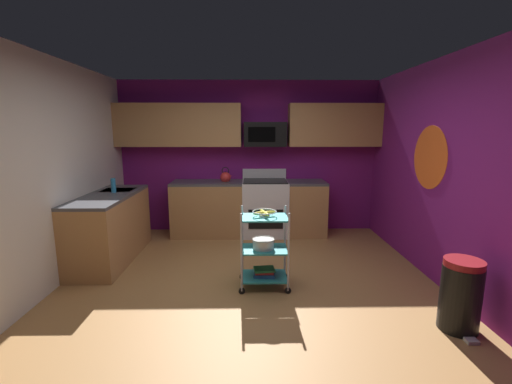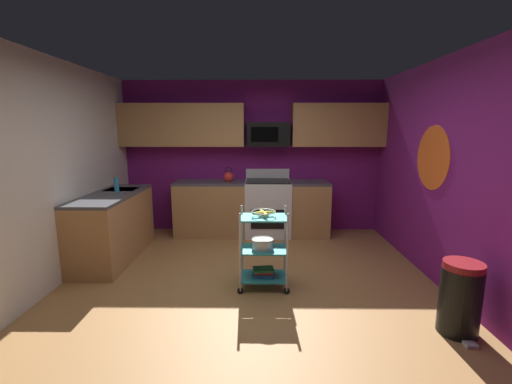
{
  "view_description": "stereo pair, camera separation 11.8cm",
  "coord_description": "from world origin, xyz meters",
  "px_view_note": "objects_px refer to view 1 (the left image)",
  "views": [
    {
      "loc": [
        0.01,
        -3.59,
        1.8
      ],
      "look_at": [
        0.09,
        0.43,
        1.05
      ],
      "focal_mm": 24.05,
      "sensor_mm": 36.0,
      "label": 1
    },
    {
      "loc": [
        0.13,
        -3.59,
        1.8
      ],
      "look_at": [
        0.09,
        0.43,
        1.05
      ],
      "focal_mm": 24.05,
      "sensor_mm": 36.0,
      "label": 2
    }
  ],
  "objects_px": {
    "book_stack": "(264,272)",
    "dish_soap_bottle": "(113,185)",
    "oven_range": "(265,207)",
    "rolling_cart": "(264,249)",
    "microwave": "(265,134)",
    "fruit_bowl": "(264,213)",
    "mixing_bowl_large": "(263,243)",
    "kettle": "(226,177)",
    "trash_can": "(461,295)"
  },
  "relations": [
    {
      "from": "fruit_bowl",
      "to": "trash_can",
      "type": "bearing_deg",
      "value": -27.18
    },
    {
      "from": "rolling_cart",
      "to": "fruit_bowl",
      "type": "distance_m",
      "value": 0.42
    },
    {
      "from": "fruit_bowl",
      "to": "dish_soap_bottle",
      "type": "bearing_deg",
      "value": 153.55
    },
    {
      "from": "rolling_cart",
      "to": "fruit_bowl",
      "type": "relative_size",
      "value": 3.36
    },
    {
      "from": "oven_range",
      "to": "book_stack",
      "type": "bearing_deg",
      "value": -92.72
    },
    {
      "from": "mixing_bowl_large",
      "to": "rolling_cart",
      "type": "bearing_deg",
      "value": 0.0
    },
    {
      "from": "microwave",
      "to": "rolling_cart",
      "type": "xyz_separation_m",
      "value": [
        -0.09,
        -2.1,
        -1.25
      ]
    },
    {
      "from": "fruit_bowl",
      "to": "kettle",
      "type": "distance_m",
      "value": 2.07
    },
    {
      "from": "fruit_bowl",
      "to": "mixing_bowl_large",
      "type": "height_order",
      "value": "fruit_bowl"
    },
    {
      "from": "oven_range",
      "to": "kettle",
      "type": "xyz_separation_m",
      "value": [
        -0.66,
        -0.0,
        0.52
      ]
    },
    {
      "from": "mixing_bowl_large",
      "to": "kettle",
      "type": "xyz_separation_m",
      "value": [
        -0.56,
        1.99,
        0.48
      ]
    },
    {
      "from": "microwave",
      "to": "kettle",
      "type": "height_order",
      "value": "microwave"
    },
    {
      "from": "microwave",
      "to": "fruit_bowl",
      "type": "relative_size",
      "value": 2.57
    },
    {
      "from": "kettle",
      "to": "trash_can",
      "type": "distance_m",
      "value": 3.74
    },
    {
      "from": "microwave",
      "to": "oven_range",
      "type": "bearing_deg",
      "value": -89.74
    },
    {
      "from": "microwave",
      "to": "book_stack",
      "type": "bearing_deg",
      "value": -92.57
    },
    {
      "from": "kettle",
      "to": "trash_can",
      "type": "height_order",
      "value": "kettle"
    },
    {
      "from": "mixing_bowl_large",
      "to": "dish_soap_bottle",
      "type": "distance_m",
      "value": 2.34
    },
    {
      "from": "microwave",
      "to": "kettle",
      "type": "relative_size",
      "value": 2.65
    },
    {
      "from": "microwave",
      "to": "kettle",
      "type": "xyz_separation_m",
      "value": [
        -0.66,
        -0.11,
        -0.7
      ]
    },
    {
      "from": "microwave",
      "to": "mixing_bowl_large",
      "type": "xyz_separation_m",
      "value": [
        -0.11,
        -2.1,
        -1.18
      ]
    },
    {
      "from": "microwave",
      "to": "trash_can",
      "type": "relative_size",
      "value": 1.06
    },
    {
      "from": "microwave",
      "to": "dish_soap_bottle",
      "type": "relative_size",
      "value": 3.5
    },
    {
      "from": "book_stack",
      "to": "kettle",
      "type": "distance_m",
      "value": 2.23
    },
    {
      "from": "mixing_bowl_large",
      "to": "fruit_bowl",
      "type": "bearing_deg",
      "value": -0.0
    },
    {
      "from": "trash_can",
      "to": "mixing_bowl_large",
      "type": "bearing_deg",
      "value": 152.97
    },
    {
      "from": "oven_range",
      "to": "rolling_cart",
      "type": "xyz_separation_m",
      "value": [
        -0.09,
        -1.99,
        -0.03
      ]
    },
    {
      "from": "rolling_cart",
      "to": "mixing_bowl_large",
      "type": "height_order",
      "value": "rolling_cart"
    },
    {
      "from": "fruit_bowl",
      "to": "book_stack",
      "type": "distance_m",
      "value": 0.7
    },
    {
      "from": "dish_soap_bottle",
      "to": "oven_range",
      "type": "bearing_deg",
      "value": 24.35
    },
    {
      "from": "microwave",
      "to": "fruit_bowl",
      "type": "bearing_deg",
      "value": -92.57
    },
    {
      "from": "microwave",
      "to": "trash_can",
      "type": "height_order",
      "value": "microwave"
    },
    {
      "from": "mixing_bowl_large",
      "to": "book_stack",
      "type": "height_order",
      "value": "mixing_bowl_large"
    },
    {
      "from": "microwave",
      "to": "book_stack",
      "type": "distance_m",
      "value": 2.6
    },
    {
      "from": "rolling_cart",
      "to": "kettle",
      "type": "distance_m",
      "value": 2.14
    },
    {
      "from": "oven_range",
      "to": "rolling_cart",
      "type": "distance_m",
      "value": 2.0
    },
    {
      "from": "oven_range",
      "to": "fruit_bowl",
      "type": "bearing_deg",
      "value": -92.72
    },
    {
      "from": "fruit_bowl",
      "to": "mixing_bowl_large",
      "type": "bearing_deg",
      "value": 180.0
    },
    {
      "from": "kettle",
      "to": "oven_range",
      "type": "bearing_deg",
      "value": 0.33
    },
    {
      "from": "mixing_bowl_large",
      "to": "kettle",
      "type": "distance_m",
      "value": 2.12
    },
    {
      "from": "microwave",
      "to": "mixing_bowl_large",
      "type": "height_order",
      "value": "microwave"
    },
    {
      "from": "trash_can",
      "to": "fruit_bowl",
      "type": "bearing_deg",
      "value": 152.82
    },
    {
      "from": "book_stack",
      "to": "trash_can",
      "type": "bearing_deg",
      "value": -27.18
    },
    {
      "from": "kettle",
      "to": "dish_soap_bottle",
      "type": "height_order",
      "value": "kettle"
    },
    {
      "from": "book_stack",
      "to": "dish_soap_bottle",
      "type": "bearing_deg",
      "value": 153.55
    },
    {
      "from": "oven_range",
      "to": "mixing_bowl_large",
      "type": "xyz_separation_m",
      "value": [
        -0.11,
        -1.99,
        0.04
      ]
    },
    {
      "from": "oven_range",
      "to": "dish_soap_bottle",
      "type": "distance_m",
      "value": 2.42
    },
    {
      "from": "fruit_bowl",
      "to": "mixing_bowl_large",
      "type": "distance_m",
      "value": 0.36
    },
    {
      "from": "rolling_cart",
      "to": "book_stack",
      "type": "xyz_separation_m",
      "value": [
        0.0,
        -0.0,
        -0.28
      ]
    },
    {
      "from": "rolling_cart",
      "to": "microwave",
      "type": "bearing_deg",
      "value": 87.43
    }
  ]
}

